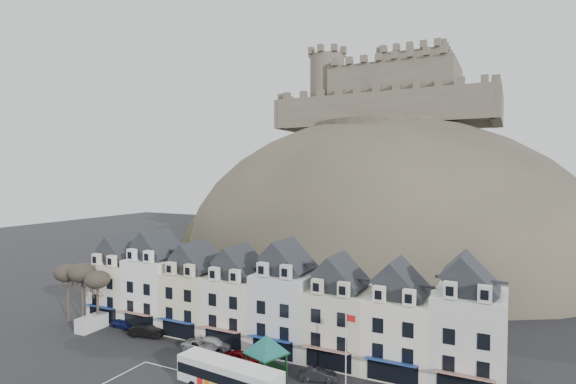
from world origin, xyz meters
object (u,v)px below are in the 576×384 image
Objects in this scene: car_navy at (123,323)px; white_van at (92,323)px; car_black at (146,331)px; car_charcoal at (318,375)px; flagpole at (347,344)px; car_maroon at (241,357)px; car_white at (216,342)px; bus_shelter at (266,344)px; bus at (229,377)px; car_silver at (200,345)px.

white_van is at bearing 133.49° from car_navy.
car_black reaches higher than car_charcoal.
car_maroon is (-12.25, -0.05, -3.59)m from flagpole.
car_white is at bearing -86.19° from car_navy.
flagpole is at bearing 32.78° from bus_shelter.
car_navy is 0.87× the size of car_maroon.
car_charcoal is at bearing -90.95° from car_navy.
bus_shelter is at bearing 90.34° from car_charcoal.
car_black is (-27.61, 1.33, -3.53)m from flagpole.
car_charcoal is (30.00, -2.50, 0.02)m from car_navy.
bus_shelter is at bearing -167.25° from flagpole.
car_charcoal is (6.44, 6.48, -1.11)m from bus.
bus is 25.24m from car_navy.
car_white reaches higher than car_navy.
flagpole is 1.95× the size of car_charcoal.
white_van is 1.11× the size of car_charcoal.
flagpole is 4.76m from car_charcoal.
car_charcoal is at bearing 50.66° from bus.
flagpole is 1.63× the size of car_black.
car_silver is 6.46m from car_maroon.
car_navy is 20.95m from car_maroon.
bus is 19.78m from car_black.
car_charcoal is at bearing -88.36° from car_maroon.
car_black is (-18.12, 7.86, -0.99)m from bus.
flagpole is at bearing -108.26° from car_charcoal.
car_white is at bearing -36.74° from car_silver.
white_van is at bearing 88.51° from car_white.
car_charcoal is at bearing -106.75° from car_black.
car_silver is at bearing -92.68° from car_navy.
bus_shelter reaches higher than car_charcoal.
car_black is at bearing 86.52° from car_maroon.
car_black is 1.20× the size of car_charcoal.
car_black is at bearing -97.86° from car_navy.
car_navy is at bearing 84.79° from car_maroon.
car_black reaches higher than car_silver.
bus_shelter is at bearing -111.24° from car_maroon.
car_black reaches higher than car_maroon.
bus_shelter is 1.48× the size of car_white.
car_charcoal is at bearing -2.81° from white_van.
bus_shelter reaches higher than white_van.
white_van reaches higher than car_white.
car_maroon is at bearing 70.82° from car_charcoal.
flagpole is 1.77× the size of white_van.
flagpole is at bearing -107.14° from car_white.
car_maroon is at bearing -2.81° from white_van.
car_maroon is 1.06× the size of car_charcoal.
car_white is (-17.45, 2.45, -3.64)m from flagpole.
car_black is at bearing 86.18° from car_silver.
white_van reaches higher than car_black.
car_silver is 2.03m from car_white.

